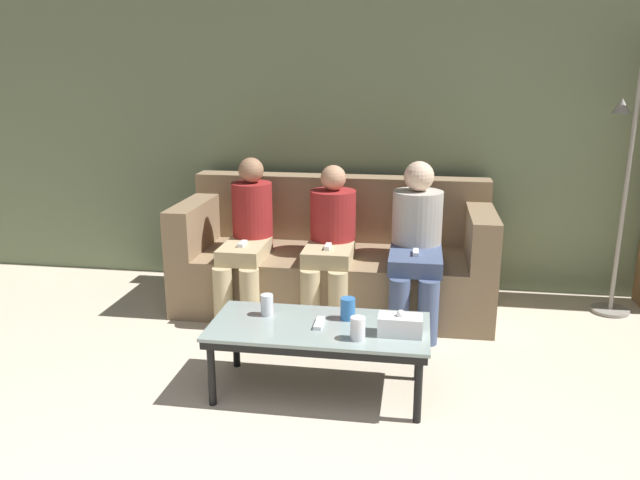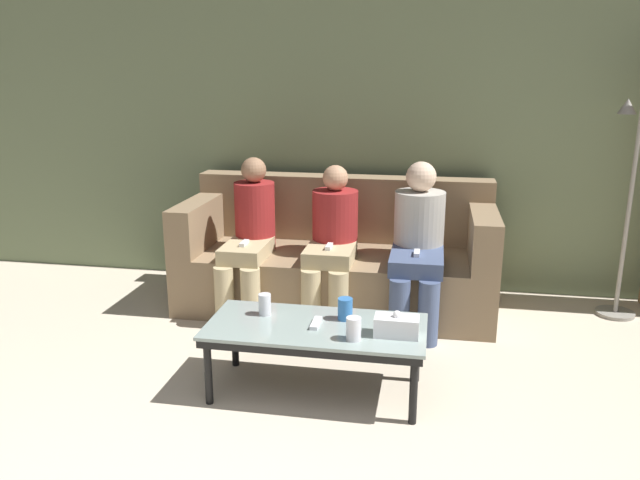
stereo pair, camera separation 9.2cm
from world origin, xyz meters
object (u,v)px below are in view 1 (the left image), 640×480
couch (335,260)px  cup_near_right (358,328)px  game_remote (319,323)px  tissue_box (400,325)px  coffee_table (319,332)px  cup_far_center (267,305)px  seated_person_left_end (248,235)px  standing_lamp (631,166)px  seated_person_mid_left (331,238)px  cup_near_left (348,309)px  seated_person_mid_right (416,239)px

couch → cup_near_right: (0.31, -1.45, 0.11)m
game_remote → tissue_box: bearing=-7.7°
coffee_table → cup_far_center: size_ratio=9.73×
seated_person_left_end → standing_lamp: bearing=8.5°
cup_near_right → seated_person_left_end: 1.50m
standing_lamp → seated_person_mid_left: standing_lamp is taller
tissue_box → seated_person_left_end: size_ratio=0.20×
tissue_box → game_remote: tissue_box is taller
cup_near_left → game_remote: cup_near_left is taller
tissue_box → standing_lamp: bearing=45.9°
seated_person_left_end → tissue_box: bearing=-45.9°
couch → seated_person_mid_left: seated_person_mid_left is taller
cup_near_right → seated_person_left_end: size_ratio=0.11×
couch → seated_person_mid_right: 0.67m
tissue_box → game_remote: 0.42m
game_remote → seated_person_mid_left: seated_person_mid_left is taller
couch → seated_person_left_end: seated_person_left_end is taller
standing_lamp → seated_person_left_end: bearing=-171.5°
cup_near_left → game_remote: size_ratio=0.79×
seated_person_mid_left → seated_person_mid_right: 0.58m
cup_far_center → seated_person_mid_left: bearing=78.5°
cup_near_left → seated_person_mid_right: 1.04m
game_remote → seated_person_mid_right: 1.19m
cup_near_right → cup_far_center: same height
cup_near_left → seated_person_left_end: seated_person_left_end is taller
seated_person_left_end → seated_person_mid_left: bearing=1.9°
cup_far_center → tissue_box: 0.73m
couch → standing_lamp: bearing=4.0°
seated_person_mid_left → tissue_box: bearing=-65.8°
cup_near_left → coffee_table: bearing=-143.6°
seated_person_mid_left → seated_person_left_end: bearing=-178.1°
game_remote → standing_lamp: bearing=37.7°
game_remote → seated_person_left_end: seated_person_left_end is taller
cup_near_left → seated_person_mid_left: 1.02m
tissue_box → game_remote: (-0.42, 0.06, -0.04)m
game_remote → seated_person_left_end: size_ratio=0.14×
seated_person_mid_right → game_remote: bearing=-114.1°
cup_near_right → seated_person_left_end: seated_person_left_end is taller
coffee_table → cup_near_left: bearing=36.4°
cup_near_right → seated_person_mid_right: (0.27, 1.22, 0.13)m
cup_far_center → seated_person_mid_left: size_ratio=0.11×
tissue_box → seated_person_mid_right: (0.06, 1.13, 0.14)m
coffee_table → seated_person_mid_right: bearing=65.9°
coffee_table → seated_person_mid_left: (-0.09, 1.08, 0.21)m
cup_far_center → cup_near_right: bearing=-24.5°
cup_near_left → seated_person_mid_left: size_ratio=0.11×
cup_near_left → cup_near_right: cup_near_left is taller
game_remote → standing_lamp: standing_lamp is taller
cup_near_left → seated_person_left_end: bearing=129.9°
seated_person_left_end → coffee_table: bearing=-57.9°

